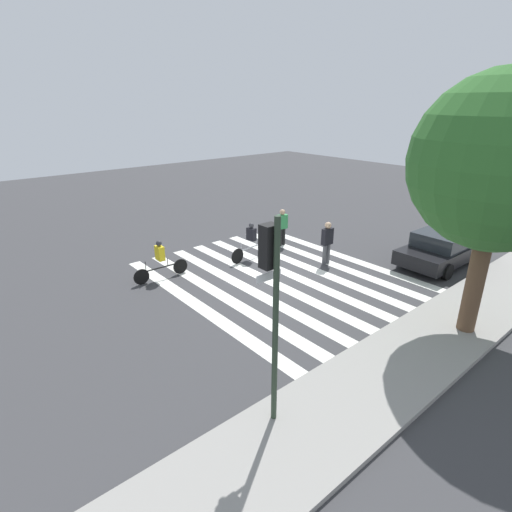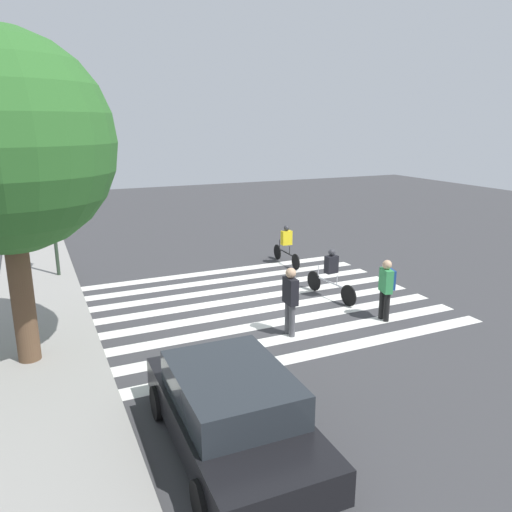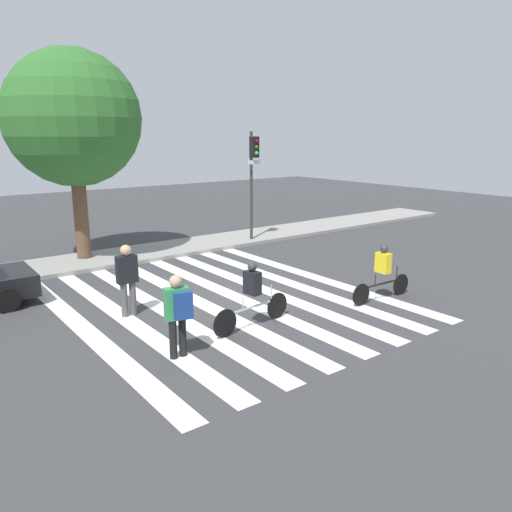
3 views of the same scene
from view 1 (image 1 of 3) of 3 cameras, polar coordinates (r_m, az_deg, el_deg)
The scene contains 10 objects.
ground_plane at distance 15.79m, azimuth 3.05°, elevation -2.92°, with size 60.00×60.00×0.00m, color #38383A.
sidewalk_curb at distance 12.52m, azimuth 23.38°, elevation -11.38°, with size 36.00×2.50×0.14m.
crosswalk_stripes at distance 15.78m, azimuth 3.06°, elevation -2.90°, with size 7.91×10.00×0.01m.
traffic_light at distance 7.54m, azimuth 2.24°, elevation -4.19°, with size 0.60×0.50×4.60m.
street_tree at distance 12.11m, azimuth 31.62°, elevation 11.18°, with size 4.60×4.60×7.31m.
pedestrian_child_with_backpack at distance 16.87m, azimuth 10.13°, elevation 2.18°, with size 0.51×0.27×1.84m.
pedestrian_adult_tall_backpack at distance 18.91m, azimuth 3.66°, elevation 4.54°, with size 0.53×0.49×1.76m.
cyclist_far_lane at distance 15.66m, azimuth -13.52°, elevation -0.30°, with size 2.24×0.41×1.57m.
cyclist_mid_street at distance 17.28m, azimuth -0.67°, elevation 2.38°, with size 2.36×0.43×1.61m.
car_parked_dark_suv at distance 18.48m, azimuth 25.19°, elevation 1.14°, with size 4.52×2.18×1.44m.
Camera 1 is at (9.91, 10.45, 6.46)m, focal length 28.00 mm.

